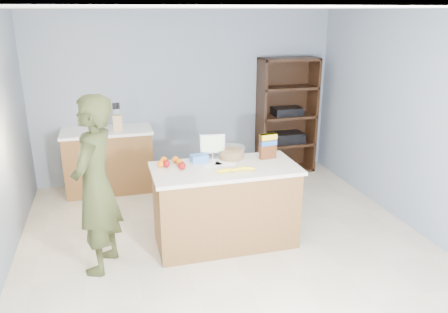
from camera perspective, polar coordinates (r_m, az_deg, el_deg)
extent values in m
cube|color=beige|center=(4.77, 1.13, -12.78)|extent=(4.50, 5.00, 0.02)
cube|color=gray|center=(6.63, -4.91, 7.80)|extent=(4.50, 0.02, 2.50)
cube|color=gray|center=(2.20, 20.72, -16.94)|extent=(4.50, 0.02, 2.50)
cube|color=gray|center=(5.33, 25.19, 3.41)|extent=(0.02, 5.00, 2.50)
cube|color=white|center=(4.07, 1.36, 18.81)|extent=(4.50, 5.00, 0.02)
cube|color=brown|center=(4.82, 0.16, -6.61)|extent=(1.50, 0.70, 0.86)
cube|color=silver|center=(4.65, 0.16, -1.59)|extent=(1.56, 0.76, 0.04)
cube|color=black|center=(5.00, 0.15, -10.56)|extent=(1.46, 0.66, 0.10)
cube|color=brown|center=(6.45, -14.76, -0.63)|extent=(1.20, 0.60, 0.86)
cube|color=white|center=(6.32, -15.09, 3.23)|extent=(1.24, 0.62, 0.04)
cube|color=black|center=(7.12, 7.63, 5.57)|extent=(0.90, 0.04, 1.80)
cube|color=black|center=(6.80, 4.84, 5.06)|extent=(0.04, 0.40, 1.80)
cube|color=black|center=(7.13, 11.39, 5.40)|extent=(0.04, 0.40, 1.80)
cube|color=black|center=(7.21, 7.87, -1.58)|extent=(0.90, 0.40, 0.04)
cube|color=black|center=(7.07, 8.03, 1.69)|extent=(0.90, 0.40, 0.04)
cube|color=black|center=(6.95, 8.19, 5.24)|extent=(0.90, 0.40, 0.04)
cube|color=black|center=(6.87, 8.37, 8.89)|extent=(0.90, 0.40, 0.04)
cube|color=black|center=(6.81, 8.54, 12.46)|extent=(0.90, 0.40, 0.04)
cube|color=black|center=(7.04, 8.06, 2.47)|extent=(0.55, 0.32, 0.16)
cube|color=black|center=(6.94, 8.22, 5.88)|extent=(0.45, 0.30, 0.12)
imported|color=#32381A|center=(4.36, -16.41, -3.70)|extent=(0.63, 0.76, 1.77)
cube|color=tan|center=(6.20, -13.75, 4.30)|extent=(0.12, 0.10, 0.22)
cylinder|color=black|center=(6.16, -14.23, 5.66)|extent=(0.02, 0.02, 0.09)
cylinder|color=black|center=(6.16, -14.05, 5.68)|extent=(0.02, 0.02, 0.09)
cylinder|color=black|center=(6.16, -13.86, 5.69)|extent=(0.02, 0.02, 0.09)
cylinder|color=black|center=(6.16, -13.68, 5.71)|extent=(0.02, 0.02, 0.09)
cylinder|color=black|center=(6.16, -13.49, 5.72)|extent=(0.02, 0.02, 0.09)
cube|color=white|center=(4.70, -1.52, -1.11)|extent=(0.25, 0.20, 0.00)
cube|color=white|center=(4.73, 0.17, -0.96)|extent=(0.25, 0.19, 0.00)
ellipsoid|color=yellow|center=(4.47, 0.06, -1.86)|extent=(0.20, 0.05, 0.04)
ellipsoid|color=yellow|center=(4.48, 0.08, -1.83)|extent=(0.20, 0.06, 0.04)
ellipsoid|color=yellow|center=(4.52, 1.97, -1.65)|extent=(0.20, 0.09, 0.04)
ellipsoid|color=yellow|center=(4.54, 2.94, -1.58)|extent=(0.20, 0.11, 0.04)
sphere|color=maroon|center=(4.66, -7.55, -0.93)|extent=(0.08, 0.08, 0.08)
sphere|color=maroon|center=(4.57, -5.52, -1.22)|extent=(0.08, 0.08, 0.08)
sphere|color=orange|center=(4.66, -8.26, -1.00)|extent=(0.07, 0.07, 0.07)
sphere|color=orange|center=(4.79, -7.85, -0.43)|extent=(0.07, 0.07, 0.07)
sphere|color=orange|center=(4.70, -5.84, -0.74)|extent=(0.07, 0.07, 0.07)
sphere|color=orange|center=(4.78, -6.35, -0.41)|extent=(0.07, 0.07, 0.07)
sphere|color=orange|center=(4.71, -8.10, -0.79)|extent=(0.07, 0.07, 0.07)
cube|color=blue|center=(4.79, -3.28, -0.24)|extent=(0.20, 0.15, 0.08)
cylinder|color=#267219|center=(4.91, 0.98, 0.32)|extent=(0.27, 0.27, 0.09)
cylinder|color=white|center=(4.90, 0.99, 0.54)|extent=(0.30, 0.30, 0.13)
cylinder|color=silver|center=(4.91, -1.50, -0.15)|extent=(0.12, 0.12, 0.01)
cylinder|color=silver|center=(4.90, -1.50, 0.19)|extent=(0.02, 0.02, 0.05)
cube|color=silver|center=(4.86, -1.51, 1.70)|extent=(0.28, 0.08, 0.22)
cube|color=yellow|center=(4.84, -1.50, 1.63)|extent=(0.24, 0.05, 0.18)
cube|color=#592B14|center=(4.89, 5.77, 1.33)|extent=(0.20, 0.09, 0.28)
cube|color=yellow|center=(4.86, 5.81, 2.59)|extent=(0.20, 0.09, 0.06)
cube|color=blue|center=(4.88, 5.78, 1.80)|extent=(0.20, 0.09, 0.05)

